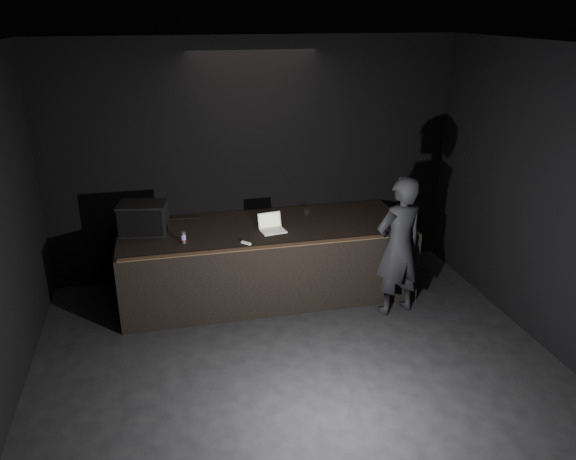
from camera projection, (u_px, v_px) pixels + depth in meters
The scene contains 11 objects.
ground at pixel (318, 414), 5.69m from camera, with size 7.00×7.00×0.00m, color black.
room_walls at pixel (323, 229), 4.94m from camera, with size 6.10×7.10×3.52m.
stage_riser at pixel (266, 260), 7.97m from camera, with size 4.00×1.50×1.00m, color black.
riser_lip at pixel (276, 246), 7.14m from camera, with size 3.92×0.10×0.01m, color brown.
stage_monitor at pixel (143, 218), 7.51m from camera, with size 0.69×0.56×0.42m.
cable at pixel (165, 220), 8.01m from camera, with size 0.02×0.02×1.03m, color black.
laptop at pixel (272, 226), 7.65m from camera, with size 0.37×0.34×0.23m.
beer_can at pixel (183, 237), 7.23m from camera, with size 0.06×0.06×0.15m.
plastic_cup at pixel (307, 212), 8.18m from camera, with size 0.08×0.08×0.10m, color white.
wii_remote at pixel (246, 243), 7.22m from camera, with size 0.03×0.14×0.03m, color white.
person at pixel (399, 247), 7.28m from camera, with size 0.69×0.45×1.89m, color black.
Camera 1 is at (-1.34, -4.41, 3.84)m, focal length 35.00 mm.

